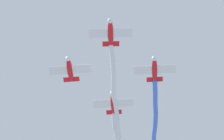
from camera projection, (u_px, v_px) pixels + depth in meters
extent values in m
ellipsoid|color=red|center=(111.00, 33.00, 87.87)|extent=(5.32, 2.03, 1.07)
sphere|color=white|center=(110.00, 21.00, 86.44)|extent=(1.06, 1.06, 0.91)
ellipsoid|color=black|center=(110.00, 29.00, 87.82)|extent=(1.41, 0.94, 0.57)
cube|color=white|center=(111.00, 33.00, 87.65)|extent=(3.17, 7.78, 0.14)
cube|color=red|center=(111.00, 44.00, 89.21)|extent=(1.53, 3.09, 0.12)
cube|color=white|center=(111.00, 42.00, 89.60)|extent=(1.19, 0.36, 1.47)
cylinder|color=white|center=(112.00, 54.00, 90.01)|extent=(3.25, 1.65, 1.29)
cylinder|color=white|center=(113.00, 69.00, 91.47)|extent=(3.09, 1.42, 1.02)
cylinder|color=white|center=(113.00, 83.00, 93.19)|extent=(3.30, 1.31, 0.90)
cylinder|color=white|center=(114.00, 96.00, 95.10)|extent=(3.25, 1.52, 1.10)
cylinder|color=white|center=(116.00, 108.00, 96.82)|extent=(2.99, 1.78, 1.00)
cylinder|color=white|center=(117.00, 120.00, 98.28)|extent=(3.09, 1.45, 1.14)
cylinder|color=white|center=(119.00, 132.00, 100.02)|extent=(3.42, 1.73, 1.14)
sphere|color=white|center=(111.00, 46.00, 89.32)|extent=(0.85, 0.85, 0.85)
sphere|color=white|center=(113.00, 62.00, 90.70)|extent=(0.85, 0.85, 0.85)
sphere|color=white|center=(114.00, 76.00, 92.25)|extent=(0.85, 0.85, 0.85)
sphere|color=white|center=(113.00, 90.00, 94.12)|extent=(0.85, 0.85, 0.85)
sphere|color=white|center=(114.00, 102.00, 96.08)|extent=(0.85, 0.85, 0.85)
sphere|color=white|center=(117.00, 114.00, 97.56)|extent=(0.85, 0.85, 0.85)
sphere|color=white|center=(118.00, 126.00, 98.99)|extent=(0.85, 0.85, 0.85)
sphere|color=white|center=(120.00, 137.00, 101.06)|extent=(0.85, 0.85, 0.85)
ellipsoid|color=red|center=(155.00, 70.00, 91.80)|extent=(5.32, 2.20, 1.07)
sphere|color=white|center=(154.00, 58.00, 90.38)|extent=(1.08, 1.08, 0.91)
ellipsoid|color=black|center=(154.00, 66.00, 91.76)|extent=(1.43, 0.98, 0.57)
cube|color=white|center=(155.00, 70.00, 91.59)|extent=(3.41, 7.78, 0.14)
cube|color=red|center=(155.00, 79.00, 93.14)|extent=(1.63, 3.11, 0.12)
cube|color=white|center=(154.00, 77.00, 93.53)|extent=(1.19, 0.40, 1.47)
cylinder|color=#4C75DB|center=(155.00, 87.00, 94.18)|extent=(3.07, 1.57, 1.22)
cylinder|color=#4C75DB|center=(155.00, 98.00, 96.23)|extent=(3.36, 1.57, 1.51)
cylinder|color=#4C75DB|center=(155.00, 109.00, 98.45)|extent=(3.28, 1.65, 1.59)
cylinder|color=#4C75DB|center=(155.00, 120.00, 100.60)|extent=(3.56, 1.49, 1.08)
cylinder|color=#4C75DB|center=(154.00, 131.00, 102.80)|extent=(3.47, 1.34, 1.48)
sphere|color=#4C75DB|center=(155.00, 82.00, 93.25)|extent=(0.91, 0.91, 0.91)
sphere|color=#4C75DB|center=(155.00, 93.00, 95.11)|extent=(0.91, 0.91, 0.91)
sphere|color=#4C75DB|center=(155.00, 104.00, 97.34)|extent=(0.91, 0.91, 0.91)
sphere|color=#4C75DB|center=(156.00, 113.00, 99.56)|extent=(0.91, 0.91, 0.91)
sphere|color=#4C75DB|center=(155.00, 126.00, 101.64)|extent=(0.91, 0.91, 0.91)
sphere|color=#4C75DB|center=(154.00, 136.00, 103.95)|extent=(0.91, 0.91, 0.91)
ellipsoid|color=red|center=(70.00, 70.00, 92.67)|extent=(5.31, 2.30, 1.07)
sphere|color=white|center=(68.00, 59.00, 91.24)|extent=(1.10, 1.10, 0.91)
ellipsoid|color=black|center=(70.00, 66.00, 92.62)|extent=(1.44, 1.01, 0.57)
cube|color=white|center=(70.00, 70.00, 92.45)|extent=(3.57, 7.78, 0.14)
cube|color=red|center=(71.00, 79.00, 94.00)|extent=(1.69, 3.11, 0.12)
cube|color=white|center=(72.00, 77.00, 94.39)|extent=(1.18, 0.43, 1.47)
ellipsoid|color=red|center=(113.00, 104.00, 96.52)|extent=(5.32, 2.19, 1.07)
sphere|color=white|center=(113.00, 93.00, 95.09)|extent=(1.08, 1.08, 0.91)
ellipsoid|color=black|center=(113.00, 100.00, 96.47)|extent=(1.43, 0.98, 0.57)
cube|color=white|center=(113.00, 103.00, 96.30)|extent=(3.40, 7.78, 0.14)
cube|color=red|center=(114.00, 112.00, 97.85)|extent=(1.62, 3.11, 0.12)
cube|color=white|center=(114.00, 110.00, 98.24)|extent=(1.19, 0.40, 1.47)
cylinder|color=white|center=(114.00, 121.00, 98.92)|extent=(3.39, 1.55, 0.98)
cylinder|color=white|center=(116.00, 133.00, 100.71)|extent=(3.43, 2.04, 1.14)
sphere|color=white|center=(114.00, 114.00, 97.96)|extent=(0.92, 0.92, 0.92)
sphere|color=white|center=(115.00, 127.00, 99.88)|extent=(0.92, 0.92, 0.92)
sphere|color=white|center=(118.00, 140.00, 101.54)|extent=(0.92, 0.92, 0.92)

